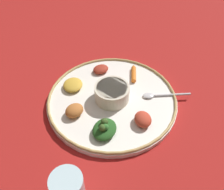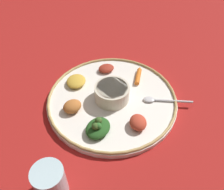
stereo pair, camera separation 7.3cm
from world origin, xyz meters
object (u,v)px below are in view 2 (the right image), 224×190
(greens_pile, at_px, (98,127))
(carrot_near_spoon, at_px, (138,75))
(center_bowl, at_px, (112,93))
(drinking_glass, at_px, (51,184))
(spoon, at_px, (160,100))

(greens_pile, bearing_deg, carrot_near_spoon, 38.67)
(center_bowl, distance_m, greens_pile, 0.13)
(greens_pile, bearing_deg, center_bowl, 51.04)
(drinking_glass, bearing_deg, spoon, 22.34)
(carrot_near_spoon, distance_m, drinking_glass, 0.44)
(drinking_glass, bearing_deg, center_bowl, 42.68)
(carrot_near_spoon, bearing_deg, drinking_glass, -142.06)
(spoon, height_order, greens_pile, greens_pile)
(carrot_near_spoon, bearing_deg, spoon, -84.79)
(carrot_near_spoon, bearing_deg, greens_pile, -141.33)
(spoon, bearing_deg, center_bowl, 153.94)
(drinking_glass, bearing_deg, carrot_near_spoon, 37.94)
(center_bowl, distance_m, carrot_near_spoon, 0.13)
(center_bowl, xyz_separation_m, greens_pile, (-0.08, -0.10, -0.01))
(greens_pile, distance_m, carrot_near_spoon, 0.25)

